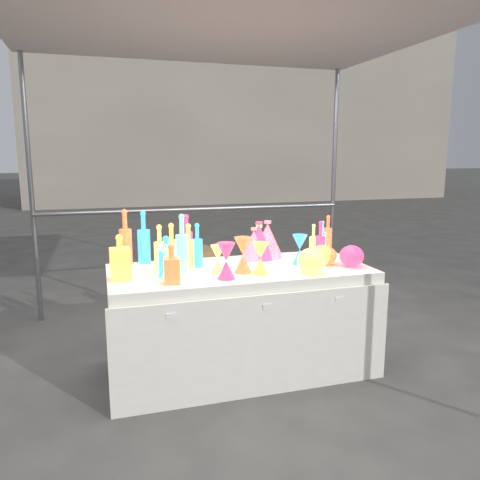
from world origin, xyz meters
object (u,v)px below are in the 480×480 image
object	(u,v)px
display_table	(240,320)
cardboard_box_closed	(190,268)
decanter_0	(120,257)
hourglass_0	(243,255)
bottle_0	(172,246)
globe_0	(322,256)
lampshade_0	(254,244)

from	to	relation	value
display_table	cardboard_box_closed	xyz separation A→B (m)	(0.05, 2.22, -0.15)
decanter_0	hourglass_0	bearing A→B (deg)	-5.88
bottle_0	cardboard_box_closed	bearing A→B (deg)	76.25
bottle_0	decanter_0	xyz separation A→B (m)	(-0.36, -0.20, -0.01)
decanter_0	globe_0	distance (m)	1.41
hourglass_0	lampshade_0	size ratio (longest dim) A/B	0.99
globe_0	bottle_0	bearing A→B (deg)	169.13
display_table	globe_0	world-z (taller)	globe_0
hourglass_0	decanter_0	bearing A→B (deg)	176.37
cardboard_box_closed	hourglass_0	size ratio (longest dim) A/B	2.52
cardboard_box_closed	decanter_0	size ratio (longest dim) A/B	2.07
display_table	decanter_0	distance (m)	0.97
display_table	bottle_0	world-z (taller)	bottle_0
display_table	hourglass_0	world-z (taller)	hourglass_0
globe_0	lampshade_0	xyz separation A→B (m)	(-0.41, 0.31, 0.06)
decanter_0	globe_0	bearing A→B (deg)	-2.32
cardboard_box_closed	bottle_0	world-z (taller)	bottle_0
hourglass_0	bottle_0	bearing A→B (deg)	150.39
decanter_0	hourglass_0	distance (m)	0.80
globe_0	lampshade_0	world-z (taller)	lampshade_0
bottle_0	decanter_0	world-z (taller)	bottle_0
display_table	bottle_0	bearing A→B (deg)	163.08
bottle_0	hourglass_0	distance (m)	0.51
lampshade_0	globe_0	bearing A→B (deg)	-43.51
hourglass_0	display_table	bearing A→B (deg)	82.35
bottle_0	hourglass_0	world-z (taller)	bottle_0
decanter_0	hourglass_0	size ratio (longest dim) A/B	1.22
cardboard_box_closed	globe_0	distance (m)	2.42
cardboard_box_closed	hourglass_0	xyz separation A→B (m)	(-0.07, -2.34, 0.65)
hourglass_0	globe_0	xyz separation A→B (m)	(0.61, 0.05, -0.06)
cardboard_box_closed	globe_0	world-z (taller)	globe_0
hourglass_0	lampshade_0	bearing A→B (deg)	61.47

